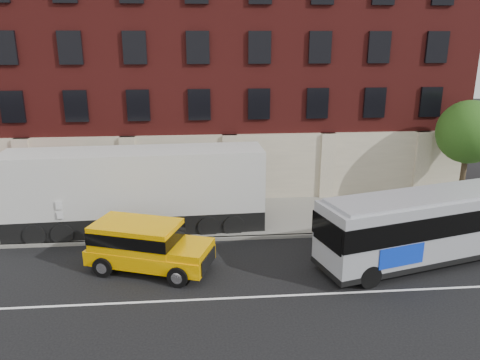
{
  "coord_description": "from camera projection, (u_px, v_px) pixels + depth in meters",
  "views": [
    {
      "loc": [
        -1.72,
        -15.33,
        9.59
      ],
      "look_at": [
        0.08,
        5.5,
        3.25
      ],
      "focal_mm": 34.8,
      "sensor_mm": 36.0,
      "label": 1
    }
  ],
  "objects": [
    {
      "name": "building",
      "position": [
        224.0,
        70.0,
        31.47
      ],
      "size": [
        30.0,
        12.1,
        15.0
      ],
      "color": "#5B1815",
      "rests_on": "sidewalk"
    },
    {
      "name": "kerb",
      "position": [
        238.0,
        238.0,
        23.24
      ],
      "size": [
        60.0,
        0.25,
        0.15
      ],
      "primitive_type": "cube",
      "color": "gray",
      "rests_on": "ground"
    },
    {
      "name": "ground",
      "position": [
        250.0,
        304.0,
        17.54
      ],
      "size": [
        120.0,
        120.0,
        0.0
      ],
      "primitive_type": "plane",
      "color": "black",
      "rests_on": "ground"
    },
    {
      "name": "shipping_container",
      "position": [
        137.0,
        192.0,
        23.75
      ],
      "size": [
        12.99,
        3.22,
        4.3
      ],
      "color": "black",
      "rests_on": "ground"
    },
    {
      "name": "yellow_suv",
      "position": [
        144.0,
        243.0,
        19.92
      ],
      "size": [
        5.66,
        3.78,
        2.11
      ],
      "color": "#FFAF00",
      "rests_on": "ground"
    },
    {
      "name": "lane_line",
      "position": [
        249.0,
        297.0,
        18.02
      ],
      "size": [
        60.0,
        0.12,
        0.01
      ],
      "primitive_type": "cube",
      "color": "white",
      "rests_on": "ground"
    },
    {
      "name": "sign_pole",
      "position": [
        61.0,
        216.0,
        22.28
      ],
      "size": [
        0.3,
        0.2,
        2.5
      ],
      "color": "slate",
      "rests_on": "ground"
    },
    {
      "name": "sidewalk",
      "position": [
        233.0,
        216.0,
        26.1
      ],
      "size": [
        60.0,
        6.0,
        0.15
      ],
      "primitive_type": "cube",
      "color": "gray",
      "rests_on": "ground"
    },
    {
      "name": "city_bus",
      "position": [
        442.0,
        222.0,
        20.71
      ],
      "size": [
        12.01,
        5.5,
        3.22
      ],
      "color": "#9A9DA3",
      "rests_on": "ground"
    },
    {
      "name": "street_tree",
      "position": [
        470.0,
        134.0,
        26.42
      ],
      "size": [
        3.6,
        3.6,
        6.2
      ],
      "color": "#35291A",
      "rests_on": "sidewalk"
    }
  ]
}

